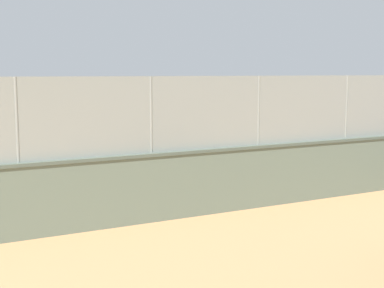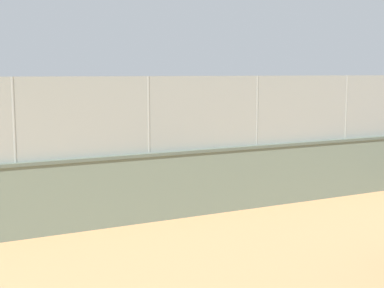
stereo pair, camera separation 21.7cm
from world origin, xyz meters
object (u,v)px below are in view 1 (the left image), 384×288
Objects in this scene: player_at_service_line at (30,153)px; sports_ball at (25,150)px; player_foreground_swinging at (278,141)px; courtside_bench at (262,177)px.

player_at_service_line is 10.16× the size of sports_ball.
player_foreground_swinging is (-9.36, 1.43, 0.07)m from player_at_service_line.
player_foreground_swinging is 9.80m from sports_ball.
player_at_service_line is 9.46m from player_foreground_swinging.
sports_ball is at bearing 2.48° from player_foreground_swinging.
sports_ball reaches higher than courtside_bench.
player_at_service_line is at bearing -103.03° from sports_ball.
player_foreground_swinging reaches higher than player_at_service_line.
player_at_service_line reaches higher than sports_ball.
player_at_service_line reaches higher than courtside_bench.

